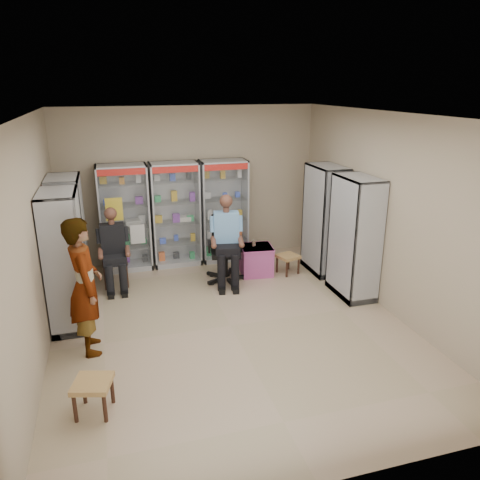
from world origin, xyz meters
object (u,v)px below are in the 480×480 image
object	(u,v)px
seated_shopkeeper	(226,242)
wooden_chair	(115,260)
cabinet_left_near	(65,261)
standing_man	(85,286)
cabinet_left_far	(69,238)
woven_stool_b	(94,397)
pink_trunk	(256,260)
cabinet_right_near	(355,238)
cabinet_back_right	(224,211)
woven_stool_a	(288,264)
cabinet_back_left	(125,218)
office_chair	(226,249)
cabinet_back_mid	(176,215)
cabinet_right_far	(325,220)

from	to	relation	value
seated_shopkeeper	wooden_chair	bearing A→B (deg)	179.10
cabinet_left_near	seated_shopkeeper	world-z (taller)	cabinet_left_near
standing_man	wooden_chair	bearing A→B (deg)	-17.64
cabinet_left_far	standing_man	bearing A→B (deg)	8.40
wooden_chair	woven_stool_b	distance (m)	3.46
standing_man	pink_trunk	bearing A→B (deg)	-63.98
cabinet_right_near	pink_trunk	size ratio (longest dim) A/B	3.59
cabinet_back_right	woven_stool_a	distance (m)	1.65
cabinet_back_left	cabinet_left_far	xyz separation A→B (m)	(-0.93, -0.93, 0.00)
pink_trunk	woven_stool_a	distance (m)	0.60
office_chair	woven_stool_a	distance (m)	1.26
cabinet_back_mid	office_chair	xyz separation A→B (m)	(0.71, -1.06, -0.41)
cabinet_right_near	standing_man	world-z (taller)	cabinet_right_near
cabinet_back_right	woven_stool_b	distance (m)	4.92
cabinet_back_left	standing_man	distance (m)	2.90
cabinet_back_left	cabinet_right_near	size ratio (longest dim) A/B	1.00
office_chair	seated_shopkeeper	xyz separation A→B (m)	(0.00, -0.05, 0.16)
cabinet_left_far	woven_stool_b	bearing A→B (deg)	5.84
cabinet_back_mid	woven_stool_a	bearing A→B (deg)	-29.32
seated_shopkeeper	woven_stool_a	xyz separation A→B (m)	(1.19, 0.04, -0.57)
pink_trunk	woven_stool_a	xyz separation A→B (m)	(0.58, -0.14, -0.09)
cabinet_back_right	cabinet_left_near	world-z (taller)	same
standing_man	cabinet_right_near	bearing A→B (deg)	-88.73
cabinet_back_left	woven_stool_b	size ratio (longest dim) A/B	5.15
cabinet_back_right	cabinet_left_far	xyz separation A→B (m)	(-2.83, -0.93, 0.00)
standing_man	cabinet_back_right	bearing A→B (deg)	-48.90
wooden_chair	cabinet_back_right	bearing A→B (deg)	18.75
seated_shopkeeper	cabinet_back_mid	bearing A→B (deg)	133.06
pink_trunk	woven_stool_b	bearing A→B (deg)	-131.77
cabinet_left_far	woven_stool_b	distance (m)	3.34
wooden_chair	woven_stool_b	size ratio (longest dim) A/B	2.42
pink_trunk	standing_man	bearing A→B (deg)	-147.15
cabinet_back_left	cabinet_right_far	world-z (taller)	same
cabinet_back_left	wooden_chair	bearing A→B (deg)	-108.90
cabinet_back_left	seated_shopkeeper	xyz separation A→B (m)	(1.66, -1.11, -0.25)
cabinet_left_far	woven_stool_a	bearing A→B (deg)	87.87
cabinet_back_right	seated_shopkeeper	size ratio (longest dim) A/B	1.34
office_chair	seated_shopkeeper	world-z (taller)	seated_shopkeeper
cabinet_right_far	office_chair	bearing A→B (deg)	87.97
cabinet_left_far	wooden_chair	xyz separation A→B (m)	(0.68, 0.20, -0.53)
standing_man	cabinet_back_mid	bearing A→B (deg)	-36.36
cabinet_back_left	cabinet_left_near	bearing A→B (deg)	-114.61
cabinet_back_left	cabinet_left_near	size ratio (longest dim) A/B	1.00
cabinet_left_far	pink_trunk	size ratio (longest dim) A/B	3.59
wooden_chair	woven_stool_b	world-z (taller)	wooden_chair
woven_stool_b	cabinet_left_far	bearing A→B (deg)	95.84
office_chair	pink_trunk	bearing A→B (deg)	22.38
cabinet_right_far	cabinet_back_mid	bearing A→B (deg)	66.35
seated_shopkeeper	standing_man	distance (m)	2.88
cabinet_right_near	cabinet_left_far	xyz separation A→B (m)	(-4.46, 1.30, 0.00)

